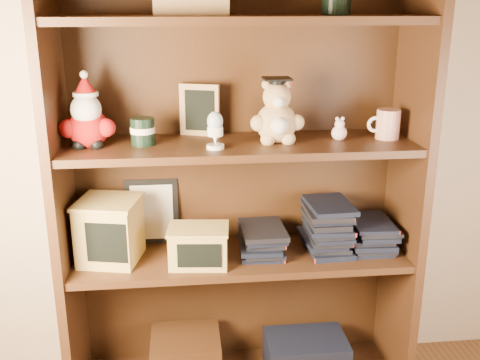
{
  "coord_description": "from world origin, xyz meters",
  "views": [
    {
      "loc": [
        -0.11,
        -0.47,
        1.39
      ],
      "look_at": [
        0.08,
        1.3,
        0.82
      ],
      "focal_mm": 42.0,
      "sensor_mm": 36.0,
      "label": 1
    }
  ],
  "objects_px": {
    "grad_teddy_bear": "(277,117)",
    "treats_box": "(110,230)",
    "teacher_mug": "(387,124)",
    "bookcase": "(238,187)"
  },
  "relations": [
    {
      "from": "grad_teddy_bear",
      "to": "treats_box",
      "type": "relative_size",
      "value": 0.92
    },
    {
      "from": "bookcase",
      "to": "treats_box",
      "type": "bearing_deg",
      "value": -173.28
    },
    {
      "from": "grad_teddy_bear",
      "to": "treats_box",
      "type": "distance_m",
      "value": 0.67
    },
    {
      "from": "grad_teddy_bear",
      "to": "treats_box",
      "type": "xyz_separation_m",
      "value": [
        -0.56,
        0.01,
        -0.37
      ]
    },
    {
      "from": "teacher_mug",
      "to": "grad_teddy_bear",
      "type": "bearing_deg",
      "value": -179.01
    },
    {
      "from": "bookcase",
      "to": "grad_teddy_bear",
      "type": "xyz_separation_m",
      "value": [
        0.12,
        -0.06,
        0.25
      ]
    },
    {
      "from": "grad_teddy_bear",
      "to": "teacher_mug",
      "type": "xyz_separation_m",
      "value": [
        0.38,
        0.01,
        -0.03
      ]
    },
    {
      "from": "grad_teddy_bear",
      "to": "teacher_mug",
      "type": "distance_m",
      "value": 0.38
    },
    {
      "from": "bookcase",
      "to": "teacher_mug",
      "type": "relative_size",
      "value": 14.36
    },
    {
      "from": "bookcase",
      "to": "grad_teddy_bear",
      "type": "bearing_deg",
      "value": -25.06
    }
  ]
}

